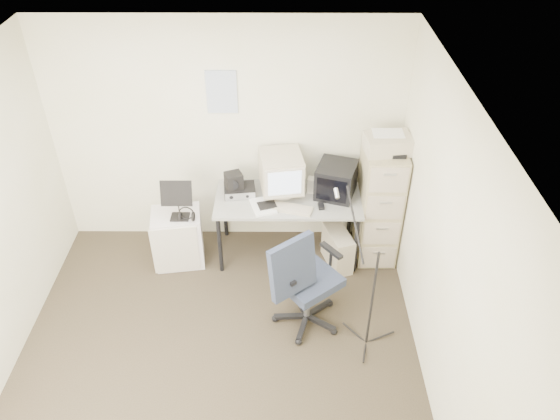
{
  "coord_description": "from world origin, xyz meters",
  "views": [
    {
      "loc": [
        0.57,
        -3.12,
        3.99
      ],
      "look_at": [
        0.55,
        0.95,
        0.95
      ],
      "focal_mm": 35.0,
      "sensor_mm": 36.0,
      "label": 1
    }
  ],
  "objects_px": {
    "filing_cabinet": "(379,203)",
    "desk": "(288,226)",
    "office_chair": "(308,278)",
    "side_cart": "(178,238)"
  },
  "relations": [
    {
      "from": "office_chair",
      "to": "side_cart",
      "type": "height_order",
      "value": "office_chair"
    },
    {
      "from": "desk",
      "to": "office_chair",
      "type": "xyz_separation_m",
      "value": [
        0.18,
        -1.0,
        0.2
      ]
    },
    {
      "from": "side_cart",
      "to": "office_chair",
      "type": "bearing_deg",
      "value": -41.62
    },
    {
      "from": "filing_cabinet",
      "to": "desk",
      "type": "bearing_deg",
      "value": -178.19
    },
    {
      "from": "filing_cabinet",
      "to": "desk",
      "type": "relative_size",
      "value": 0.87
    },
    {
      "from": "filing_cabinet",
      "to": "side_cart",
      "type": "relative_size",
      "value": 2.1
    },
    {
      "from": "desk",
      "to": "filing_cabinet",
      "type": "bearing_deg",
      "value": 1.81
    },
    {
      "from": "office_chair",
      "to": "side_cart",
      "type": "bearing_deg",
      "value": 108.73
    },
    {
      "from": "filing_cabinet",
      "to": "desk",
      "type": "height_order",
      "value": "filing_cabinet"
    },
    {
      "from": "desk",
      "to": "office_chair",
      "type": "distance_m",
      "value": 1.03
    }
  ]
}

